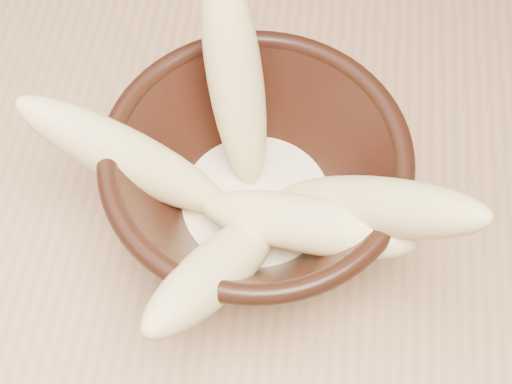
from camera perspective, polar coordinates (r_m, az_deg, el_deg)
table at (r=0.74m, az=18.50°, el=3.83°), size 1.20×0.80×0.75m
bowl at (r=0.51m, az=-0.00°, el=0.53°), size 0.21×0.21×0.12m
milk_puddle at (r=0.54m, az=-0.00°, el=-0.96°), size 0.12×0.12×0.02m
banana_upright at (r=0.50m, az=-1.70°, el=9.18°), size 0.08×0.13×0.17m
banana_left at (r=0.50m, az=-10.08°, el=2.66°), size 0.16×0.05×0.13m
banana_right at (r=0.47m, az=9.20°, el=-1.10°), size 0.16×0.11×0.15m
banana_across at (r=0.48m, az=3.78°, el=-2.53°), size 0.16×0.07×0.08m
banana_front at (r=0.46m, az=-3.05°, el=-6.17°), size 0.10×0.16×0.12m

